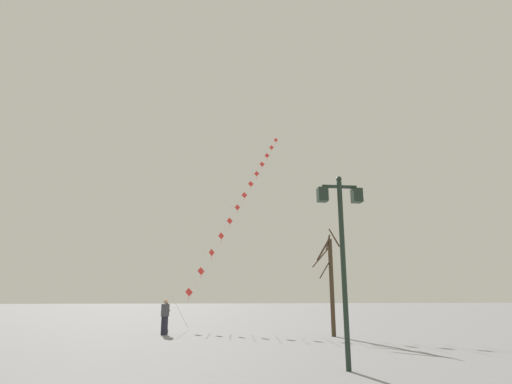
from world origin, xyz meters
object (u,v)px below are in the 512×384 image
Objects in this scene: twin_lantern_lamp_post at (342,232)px; kite_flyer at (165,316)px; bare_tree at (331,281)px; kite_train at (242,200)px.

kite_flyer is (-5.77, 10.62, -2.70)m from twin_lantern_lamp_post.
twin_lantern_lamp_post is at bearing -125.14° from kite_flyer.
kite_flyer is at bearing 118.53° from twin_lantern_lamp_post.
twin_lantern_lamp_post reaches higher than bare_tree.
bare_tree is (2.30, 8.90, -1.03)m from twin_lantern_lamp_post.
bare_tree is at bearing 75.49° from twin_lantern_lamp_post.
kite_train reaches higher than bare_tree.
bare_tree is at bearing -75.65° from kite_flyer.
twin_lantern_lamp_post is 0.30× the size of kite_train.
kite_train is 3.36× the size of bare_tree.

